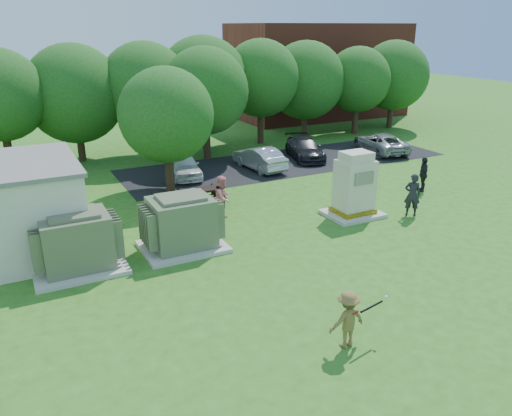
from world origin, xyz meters
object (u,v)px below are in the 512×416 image
person_by_generator (412,195)px  car_dark (305,149)px  transformer_right (182,224)px  person_at_picnic (223,198)px  person_walking_right (423,174)px  batter (347,319)px  car_white (184,165)px  car_silver_a (259,158)px  transformer_left (77,243)px  picnic_table (201,196)px  generator_cabinet (354,188)px  car_silver_b (380,143)px

person_by_generator → car_dark: (1.24, 10.56, -0.32)m
transformer_right → car_dark: (11.25, 9.32, -0.34)m
person_at_picnic → person_walking_right: 10.45m
batter → car_white: bearing=-94.5°
transformer_right → batter: bearing=-77.1°
person_walking_right → car_dark: size_ratio=0.40×
transformer_right → batter: transformer_right is taller
car_silver_a → person_at_picnic: bearing=47.1°
transformer_left → person_walking_right: bearing=3.7°
person_by_generator → batter: bearing=72.8°
car_silver_a → picnic_table: bearing=35.3°
car_silver_a → car_dark: 3.77m
batter → generator_cabinet: bearing=-128.0°
person_by_generator → car_silver_b: size_ratio=0.42×
person_walking_right → batter: bearing=-21.6°
transformer_right → person_by_generator: (10.01, -1.25, -0.03)m
car_silver_b → generator_cabinet: bearing=55.2°
generator_cabinet → car_silver_b: 12.22m
batter → car_dark: 19.45m
generator_cabinet → person_walking_right: bearing=12.8°
person_by_generator → car_silver_a: size_ratio=0.48×
generator_cabinet → car_dark: size_ratio=0.66×
transformer_right → generator_cabinet: 7.76m
person_at_picnic → car_silver_b: person_at_picnic is taller
person_at_picnic → car_dark: (8.70, 7.23, -0.33)m
car_silver_a → car_dark: car_silver_a is taller
generator_cabinet → person_walking_right: 5.34m
picnic_table → car_dark: bearing=30.7°
car_dark → person_by_generator: bearing=-80.5°
car_silver_a → car_silver_b: car_silver_a is taller
batter → car_dark: batter is taller
picnic_table → person_at_picnic: 1.98m
transformer_right → picnic_table: size_ratio=1.54×
transformer_right → person_at_picnic: size_ratio=1.56×
car_silver_a → batter: bearing=65.7°
generator_cabinet → person_by_generator: (2.26, -1.15, -0.30)m
transformer_right → person_at_picnic: (2.55, 2.08, -0.01)m
transformer_left → batter: bearing=-54.6°
transformer_right → generator_cabinet: generator_cabinet is taller
batter → person_at_picnic: 9.77m
transformer_left → car_white: (6.90, 8.95, -0.33)m
transformer_left → person_by_generator: transformer_left is taller
transformer_right → car_white: (3.20, 8.95, -0.33)m
transformer_right → car_white: transformer_right is taller
generator_cabinet → car_silver_a: (-0.16, 8.50, -0.59)m
picnic_table → car_white: bearing=79.3°
transformer_left → transformer_right: 3.70m
picnic_table → person_by_generator: bearing=-34.1°
car_dark → car_silver_b: size_ratio=0.95×
person_walking_right → car_dark: bearing=-137.9°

